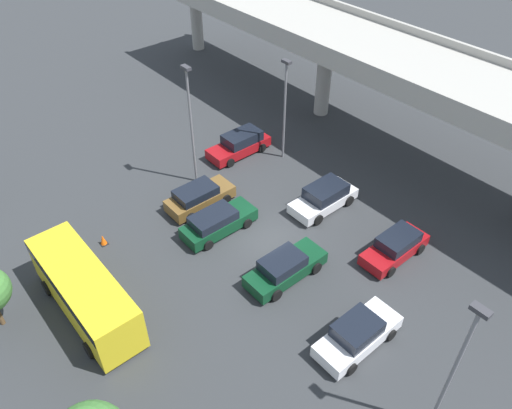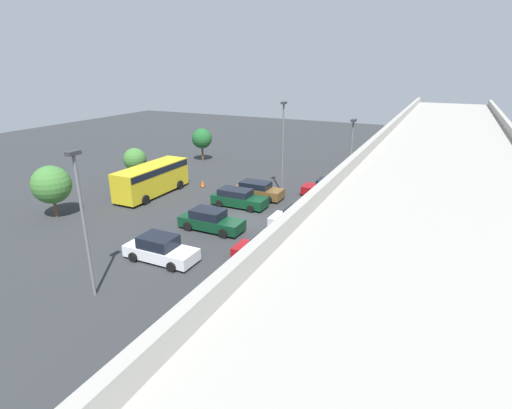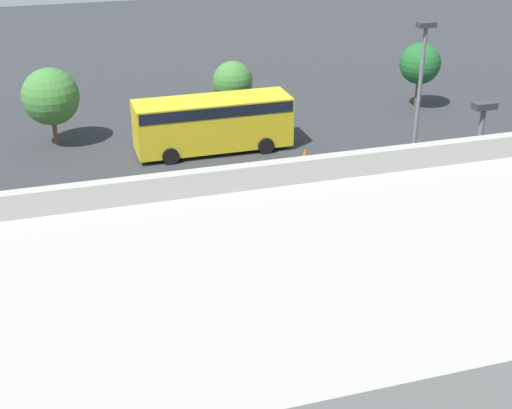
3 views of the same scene
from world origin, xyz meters
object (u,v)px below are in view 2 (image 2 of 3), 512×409
(parked_car_4, at_px, (211,220))
(tree_front_centre, at_px, (135,160))
(shuttle_bus, at_px, (152,177))
(parked_car_6, at_px, (160,249))
(parked_car_0, at_px, (330,189))
(tree_front_left, at_px, (202,139))
(lamp_post_by_overpass, at_px, (351,158))
(parked_car_5, at_px, (269,252))
(tree_front_right, at_px, (51,185))
(parked_car_3, at_px, (302,220))
(parked_car_2, at_px, (238,198))
(lamp_post_near_aisle, at_px, (83,215))
(traffic_cone, at_px, (203,184))
(parked_car_1, at_px, (258,190))
(lamp_post_mid_lot, at_px, (283,142))

(parked_car_4, relative_size, tree_front_centre, 1.32)
(shuttle_bus, bearing_deg, parked_car_6, -138.72)
(parked_car_0, relative_size, tree_front_left, 1.20)
(lamp_post_by_overpass, bearing_deg, parked_car_5, -9.60)
(parked_car_4, bearing_deg, shuttle_bus, 152.62)
(tree_front_centre, height_order, tree_front_right, tree_front_right)
(parked_car_3, distance_m, parked_car_4, 6.77)
(tree_front_centre, bearing_deg, parked_car_3, 78.02)
(parked_car_0, xyz_separation_m, tree_front_left, (-7.35, -18.63, 2.01))
(parked_car_3, bearing_deg, parked_car_4, 25.24)
(parked_car_2, relative_size, lamp_post_near_aisle, 0.61)
(parked_car_4, xyz_separation_m, shuttle_bus, (-4.85, -9.37, 0.94))
(lamp_post_near_aisle, bearing_deg, shuttle_bus, -150.88)
(parked_car_6, relative_size, traffic_cone, 6.74)
(parked_car_3, relative_size, parked_car_6, 0.99)
(parked_car_0, relative_size, shuttle_bus, 0.60)
(parked_car_0, distance_m, parked_car_2, 8.72)
(parked_car_3, bearing_deg, tree_front_right, 17.66)
(shuttle_bus, xyz_separation_m, lamp_post_by_overpass, (-4.02, 17.39, 2.77))
(parked_car_1, bearing_deg, lamp_post_near_aisle, -92.88)
(lamp_post_mid_lot, relative_size, traffic_cone, 12.12)
(lamp_post_mid_lot, xyz_separation_m, tree_front_right, (13.67, -14.05, -2.24))
(tree_front_left, bearing_deg, parked_car_0, 68.48)
(tree_front_right, bearing_deg, parked_car_5, 90.59)
(parked_car_1, bearing_deg, parked_car_3, -40.66)
(shuttle_bus, bearing_deg, traffic_cone, -34.78)
(parked_car_5, bearing_deg, shuttle_bus, -26.73)
(parked_car_3, xyz_separation_m, parked_car_6, (8.38, -6.40, -0.03))
(parked_car_4, bearing_deg, parked_car_6, -92.96)
(parked_car_3, bearing_deg, parked_car_5, 89.09)
(parked_car_3, relative_size, shuttle_bus, 0.57)
(lamp_post_mid_lot, distance_m, tree_front_left, 16.42)
(parked_car_4, xyz_separation_m, tree_front_centre, (-6.98, -13.19, 1.79))
(parked_car_4, bearing_deg, traffic_cone, 126.03)
(tree_front_left, relative_size, tree_front_right, 0.96)
(lamp_post_by_overpass, height_order, tree_front_left, lamp_post_by_overpass)
(parked_car_1, xyz_separation_m, lamp_post_mid_lot, (-2.40, 1.41, 4.19))
(parked_car_5, relative_size, lamp_post_by_overpass, 0.59)
(lamp_post_mid_lot, distance_m, traffic_cone, 9.29)
(parked_car_1, relative_size, lamp_post_by_overpass, 0.60)
(parked_car_6, distance_m, tree_front_left, 27.25)
(lamp_post_by_overpass, distance_m, tree_front_right, 23.97)
(parked_car_1, bearing_deg, lamp_post_mid_lot, 59.61)
(tree_front_left, bearing_deg, lamp_post_near_aisle, 22.19)
(tree_front_right, bearing_deg, lamp_post_near_aisle, 58.59)
(parked_car_5, xyz_separation_m, lamp_post_mid_lot, (-13.47, -4.65, 4.21))
(parked_car_1, xyz_separation_m, lamp_post_near_aisle, (18.42, -0.93, 3.85))
(parked_car_6, bearing_deg, lamp_post_near_aisle, -98.02)
(lamp_post_mid_lot, bearing_deg, shuttle_bus, -62.00)
(parked_car_0, bearing_deg, parked_car_1, 28.01)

